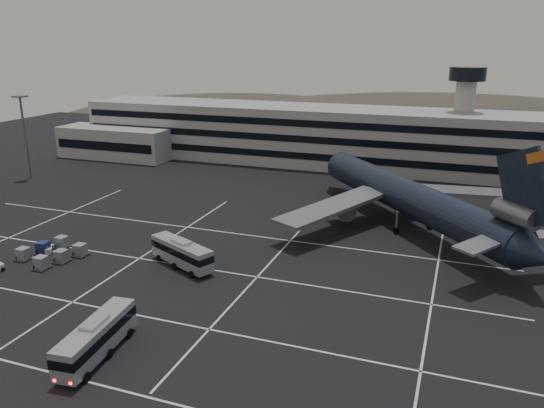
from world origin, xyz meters
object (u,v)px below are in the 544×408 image
(bus_near, at_px, (96,337))
(uld_cluster, at_px, (52,252))
(bus_far, at_px, (182,252))
(trijet_main, at_px, (410,198))

(bus_near, relative_size, uld_cluster, 1.17)
(bus_far, height_order, uld_cluster, bus_far)
(bus_far, xyz_separation_m, uld_cluster, (-18.87, -3.68, -1.24))
(trijet_main, height_order, uld_cluster, trijet_main)
(trijet_main, relative_size, uld_cluster, 4.85)
(bus_far, distance_m, uld_cluster, 19.27)
(bus_near, height_order, bus_far, bus_near)
(bus_near, bearing_deg, trijet_main, 57.72)
(uld_cluster, bearing_deg, bus_far, 11.03)
(bus_near, relative_size, bus_far, 1.03)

